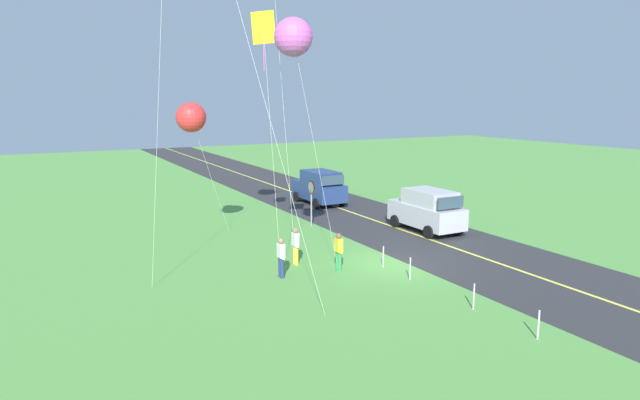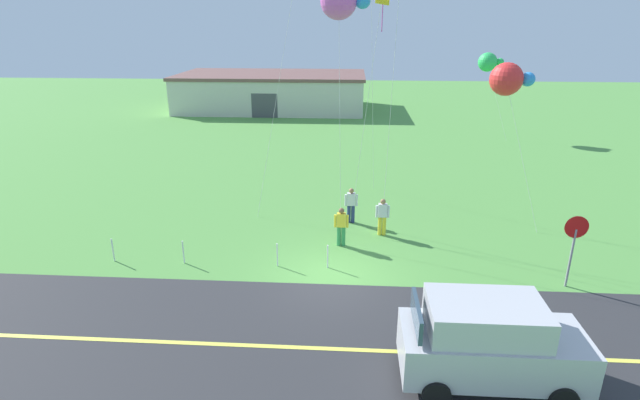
# 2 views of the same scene
# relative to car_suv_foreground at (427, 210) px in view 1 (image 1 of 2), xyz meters

# --- Properties ---
(ground_plane) EXTENTS (120.00, 120.00, 0.10)m
(ground_plane) POSITION_rel_car_suv_foreground_xyz_m (-4.05, 5.00, -1.20)
(ground_plane) COLOR #549342
(asphalt_road) EXTENTS (120.00, 7.00, 0.00)m
(asphalt_road) POSITION_rel_car_suv_foreground_xyz_m (-4.05, 1.00, -1.15)
(asphalt_road) COLOR #2D2D30
(asphalt_road) RESTS_ON ground
(road_centre_stripe) EXTENTS (120.00, 0.16, 0.00)m
(road_centre_stripe) POSITION_rel_car_suv_foreground_xyz_m (-4.05, 1.00, -1.15)
(road_centre_stripe) COLOR #E5E04C
(road_centre_stripe) RESTS_ON asphalt_road
(car_suv_foreground) EXTENTS (4.40, 2.12, 2.24)m
(car_suv_foreground) POSITION_rel_car_suv_foreground_xyz_m (0.00, 0.00, 0.00)
(car_suv_foreground) COLOR #B7B7BC
(car_suv_foreground) RESTS_ON ground
(car_parked_east_near) EXTENTS (4.40, 2.12, 2.24)m
(car_parked_east_near) POSITION_rel_car_suv_foreground_xyz_m (9.43, 1.44, 0.00)
(car_parked_east_near) COLOR navy
(car_parked_east_near) RESTS_ON ground
(stop_sign) EXTENTS (0.76, 0.08, 2.56)m
(stop_sign) POSITION_rel_car_suv_foreground_xyz_m (3.90, 4.90, 0.65)
(stop_sign) COLOR gray
(stop_sign) RESTS_ON ground
(person_adult_near) EXTENTS (0.58, 0.22, 1.60)m
(person_adult_near) POSITION_rel_car_suv_foreground_xyz_m (-3.40, 10.02, -0.29)
(person_adult_near) COLOR navy
(person_adult_near) RESTS_ON ground
(person_adult_companion) EXTENTS (0.58, 0.22, 1.60)m
(person_adult_companion) POSITION_rel_car_suv_foreground_xyz_m (-2.10, 8.76, -0.29)
(person_adult_companion) COLOR yellow
(person_adult_companion) RESTS_ON ground
(person_child_watcher) EXTENTS (0.58, 0.22, 1.60)m
(person_child_watcher) POSITION_rel_car_suv_foreground_xyz_m (-3.77, 7.61, -0.29)
(person_child_watcher) COLOR #338C4C
(person_child_watcher) RESTS_ON ground
(kite_red_low) EXTENTS (1.36, 0.81, 10.27)m
(kite_red_low) POSITION_rel_car_suv_foreground_xyz_m (-2.38, 10.16, 8.30)
(kite_red_low) COLOR silver
(kite_red_low) RESTS_ON ground
(kite_yellow_high) EXTENTS (1.90, 2.81, 9.86)m
(kite_yellow_high) POSITION_rel_car_suv_foreground_xyz_m (-3.98, 9.71, 8.01)
(kite_yellow_high) COLOR silver
(kite_yellow_high) RESTS_ON ground
(kite_cyan_top) EXTENTS (2.14, 2.89, 6.82)m
(kite_cyan_top) POSITION_rel_car_suv_foreground_xyz_m (3.14, 11.61, 4.96)
(kite_cyan_top) COLOR silver
(kite_cyan_top) RESTS_ON ground
(fence_post_0) EXTENTS (0.05, 0.05, 0.90)m
(fence_post_0) POSITION_rel_car_suv_foreground_xyz_m (-12.20, 5.70, -0.70)
(fence_post_0) COLOR silver
(fence_post_0) RESTS_ON ground
(fence_post_1) EXTENTS (0.05, 0.05, 0.90)m
(fence_post_1) POSITION_rel_car_suv_foreground_xyz_m (-9.53, 5.70, -0.70)
(fence_post_1) COLOR silver
(fence_post_1) RESTS_ON ground
(fence_post_2) EXTENTS (0.05, 0.05, 0.90)m
(fence_post_2) POSITION_rel_car_suv_foreground_xyz_m (-6.05, 5.70, -0.70)
(fence_post_2) COLOR silver
(fence_post_2) RESTS_ON ground
(fence_post_3) EXTENTS (0.05, 0.05, 0.90)m
(fence_post_3) POSITION_rel_car_suv_foreground_xyz_m (-4.21, 5.70, -0.70)
(fence_post_3) COLOR silver
(fence_post_3) RESTS_ON ground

